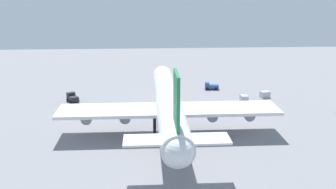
{
  "coord_description": "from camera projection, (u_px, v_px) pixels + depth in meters",
  "views": [
    {
      "loc": [
        -83.98,
        5.1,
        31.97
      ],
      "look_at": [
        0.0,
        0.0,
        8.33
      ],
      "focal_mm": 41.39,
      "sensor_mm": 36.0,
      "label": 1
    }
  ],
  "objects": [
    {
      "name": "cargo_airplane",
      "position": [
        168.0,
        103.0,
        87.61
      ],
      "size": [
        60.31,
        48.69,
        18.5
      ],
      "color": "silver",
      "rests_on": "ground_plane"
    },
    {
      "name": "baggage_tug",
      "position": [
        72.0,
        97.0,
        110.66
      ],
      "size": [
        4.44,
        3.99,
        2.52
      ],
      "color": "#232328",
      "rests_on": "ground_plane"
    },
    {
      "name": "safety_cone_nose",
      "position": [
        155.0,
        96.0,
        115.51
      ],
      "size": [
        0.45,
        0.45,
        0.65
      ],
      "primitive_type": "cone",
      "color": "orange",
      "rests_on": "ground_plane"
    },
    {
      "name": "cargo_loader",
      "position": [
        211.0,
        86.0,
        123.82
      ],
      "size": [
        2.84,
        4.61,
        2.25
      ],
      "color": "#2D5193",
      "rests_on": "ground_plane"
    },
    {
      "name": "ground_plane",
      "position": [
        168.0,
        129.0,
        89.65
      ],
      "size": [
        241.23,
        241.23,
        0.0
      ],
      "primitive_type": "plane",
      "color": "gray"
    },
    {
      "name": "cargo_container_fore",
      "position": [
        244.0,
        99.0,
        110.6
      ],
      "size": [
        2.64,
        2.09,
        1.86
      ],
      "color": "#B7BCC6",
      "rests_on": "ground_plane"
    },
    {
      "name": "cargo_container_aft",
      "position": [
        265.0,
        94.0,
        114.82
      ],
      "size": [
        2.51,
        3.02,
        1.85
      ],
      "color": "#B7BCC6",
      "rests_on": "ground_plane"
    }
  ]
}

